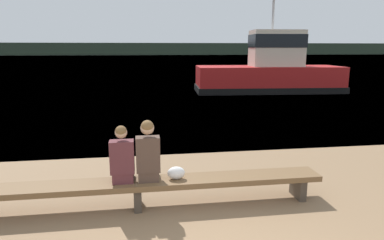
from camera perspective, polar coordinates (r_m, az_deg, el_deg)
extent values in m
plane|color=#5684A3|center=(128.14, -8.31, 10.64)|extent=(240.00, 240.00, 0.00)
cube|color=#2D3D2D|center=(136.64, -8.36, 11.64)|extent=(600.00, 12.00, 4.45)
cube|color=brown|center=(5.74, -9.09, -10.46)|extent=(6.19, 0.52, 0.09)
cube|color=#42382D|center=(6.42, 17.24, -10.62)|extent=(0.12, 0.44, 0.37)
cube|color=#42382D|center=(5.83, -9.02, -12.56)|extent=(0.12, 0.44, 0.37)
cube|color=#56282D|center=(5.78, -11.38, -9.00)|extent=(0.33, 0.41, 0.16)
cube|color=#56282D|center=(5.57, -11.57, -6.04)|extent=(0.38, 0.22, 0.53)
sphere|color=tan|center=(5.46, -11.75, -2.04)|extent=(0.19, 0.19, 0.19)
sphere|color=brown|center=(5.44, -11.76, -1.83)|extent=(0.18, 0.18, 0.18)
cube|color=#4C382D|center=(5.77, -7.27, -8.89)|extent=(0.33, 0.41, 0.16)
cube|color=#4C382D|center=(5.55, -7.34, -5.70)|extent=(0.38, 0.22, 0.58)
sphere|color=tan|center=(5.44, -7.46, -1.31)|extent=(0.22, 0.22, 0.22)
sphere|color=brown|center=(5.42, -7.47, -1.07)|extent=(0.20, 0.20, 0.20)
ellipsoid|color=white|center=(5.71, -2.65, -8.80)|extent=(0.29, 0.19, 0.21)
cube|color=#A81919|center=(21.25, 12.55, 6.70)|extent=(8.71, 3.58, 1.52)
cube|color=black|center=(21.30, 12.48, 5.15)|extent=(8.89, 3.71, 0.36)
cube|color=beige|center=(21.29, 13.89, 11.52)|extent=(3.10, 1.99, 2.10)
cube|color=black|center=(21.30, 13.95, 12.65)|extent=(3.17, 2.05, 0.76)
cylinder|color=#B2B2B7|center=(21.35, 13.44, 18.20)|extent=(0.14, 0.14, 2.85)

